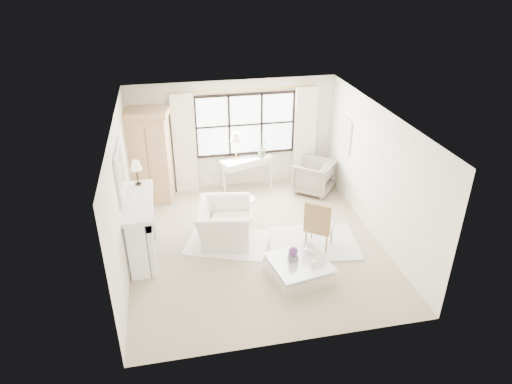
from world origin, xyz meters
TOP-DOWN VIEW (x-y plane):
  - floor at (0.00, 0.00)m, footprint 5.50×5.50m
  - ceiling at (0.00, 0.00)m, footprint 5.50×5.50m
  - wall_back at (0.00, 2.75)m, footprint 5.00×0.00m
  - wall_front at (0.00, -2.75)m, footprint 5.00×0.00m
  - wall_left at (-2.50, 0.00)m, footprint 0.00×5.50m
  - wall_right at (2.50, 0.00)m, footprint 0.00×5.50m
  - window_pane at (0.30, 2.73)m, footprint 2.40×0.02m
  - window_frame at (0.30, 2.72)m, footprint 2.50×0.04m
  - curtain_rod at (0.30, 2.67)m, footprint 3.30×0.04m
  - curtain_left at (-1.20, 2.65)m, footprint 0.55×0.10m
  - curtain_right at (1.80, 2.65)m, footprint 0.55×0.10m
  - fireplace at (-2.27, 0.00)m, footprint 0.58×1.66m
  - mirror_frame at (-2.47, 0.00)m, footprint 0.05×1.15m
  - mirror_glass at (-2.44, 0.00)m, footprint 0.02×1.00m
  - art_frame at (2.47, 1.70)m, footprint 0.04×0.62m
  - art_canvas at (2.45, 1.70)m, footprint 0.01×0.52m
  - mantel_lamp at (-2.23, 0.64)m, footprint 0.22×0.22m
  - armoire at (-2.07, 2.37)m, footprint 1.23×0.90m
  - console_table at (0.29, 2.53)m, footprint 1.38×0.86m
  - console_lamp at (0.03, 2.55)m, footprint 0.28×0.28m
  - orchid_plant at (0.69, 2.54)m, footprint 0.33×0.31m
  - side_table at (0.00, 1.02)m, footprint 0.40×0.40m
  - rug_left at (-0.57, 0.13)m, footprint 1.94×1.66m
  - rug_right at (1.15, -0.25)m, footprint 1.94×1.55m
  - club_armchair at (-0.62, 0.27)m, footprint 1.29×1.41m
  - wingback_chair at (1.86, 1.98)m, footprint 1.23×1.23m
  - french_chair at (1.20, -0.40)m, footprint 0.67×0.67m
  - coffee_table at (0.54, -1.28)m, footprint 1.17×1.17m
  - planter_box at (0.43, -1.23)m, footprint 0.16×0.16m
  - planter_flowers at (0.43, -1.23)m, footprint 0.17×0.17m
  - pillar_candle at (0.75, -1.48)m, footprint 0.10×0.10m
  - coffee_vase at (0.76, -1.07)m, footprint 0.18×0.18m

SIDE VIEW (x-z plane):
  - floor at x=0.00m, z-range 0.00..0.00m
  - rug_left at x=-0.57m, z-range 0.00..0.03m
  - rug_right at x=1.15m, z-range 0.00..0.03m
  - coffee_table at x=0.54m, z-range -0.01..0.37m
  - french_chair at x=1.20m, z-range -0.23..0.85m
  - side_table at x=0.00m, z-range 0.08..0.58m
  - club_armchair at x=-0.62m, z-range 0.00..0.79m
  - console_table at x=0.29m, z-range 0.00..0.80m
  - wingback_chair at x=1.86m, z-range 0.00..0.81m
  - planter_box at x=0.43m, z-range 0.38..0.50m
  - pillar_candle at x=0.75m, z-range 0.38..0.50m
  - coffee_vase at x=0.76m, z-range 0.38..0.54m
  - planter_flowers at x=0.43m, z-range 0.50..0.67m
  - fireplace at x=-2.27m, z-range 0.02..1.28m
  - orchid_plant at x=0.69m, z-range 0.80..1.27m
  - armoire at x=-2.07m, z-range 0.02..2.26m
  - curtain_left at x=-1.20m, z-range 0.00..2.47m
  - curtain_right at x=1.80m, z-range 0.00..2.47m
  - wall_left at x=-2.50m, z-range -1.40..4.10m
  - wall_right at x=2.50m, z-range -1.40..4.10m
  - wall_back at x=0.00m, z-range -1.15..3.85m
  - wall_front at x=0.00m, z-range -1.15..3.85m
  - console_lamp at x=0.03m, z-range 1.01..1.70m
  - art_frame at x=2.47m, z-range 1.14..1.96m
  - art_canvas at x=2.45m, z-range 1.19..1.91m
  - window_pane at x=0.30m, z-range 0.85..2.35m
  - window_frame at x=0.30m, z-range 0.85..2.35m
  - mantel_lamp at x=-2.23m, z-range 1.40..1.91m
  - mirror_frame at x=-2.47m, z-range 1.37..2.31m
  - mirror_glass at x=-2.44m, z-range 1.44..2.24m
  - curtain_rod at x=0.30m, z-range 2.45..2.49m
  - ceiling at x=0.00m, z-range 2.70..2.70m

